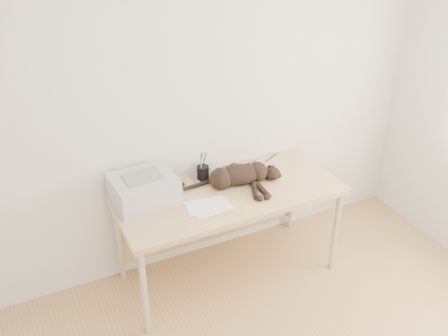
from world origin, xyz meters
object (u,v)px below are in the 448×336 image
printer (144,189)px  pen_cup (203,173)px  desk (224,201)px  mouse (256,168)px  mug (207,169)px  cat (238,176)px

printer → pen_cup: 0.47m
pen_cup → desk: bearing=-50.4°
desk → mouse: bearing=17.7°
mug → pen_cup: (-0.06, -0.07, 0.01)m
cat → mug: (-0.14, 0.23, -0.02)m
cat → mouse: 0.27m
cat → mouse: bearing=41.8°
printer → mouse: printer is taller
mug → pen_cup: bearing=-131.0°
mug → pen_cup: size_ratio=0.46×
printer → mouse: bearing=2.5°
printer → cat: 0.67m
mug → mouse: mug is taller
mouse → printer: bearing=164.7°
desk → printer: (-0.57, 0.06, 0.23)m
desk → cat: 0.23m
desk → printer: 0.62m
desk → mug: (-0.05, 0.19, 0.18)m
cat → printer: bearing=-177.2°
desk → mug: bearing=103.7°
cat → mouse: cat is taller
desk → cat: cat is taller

